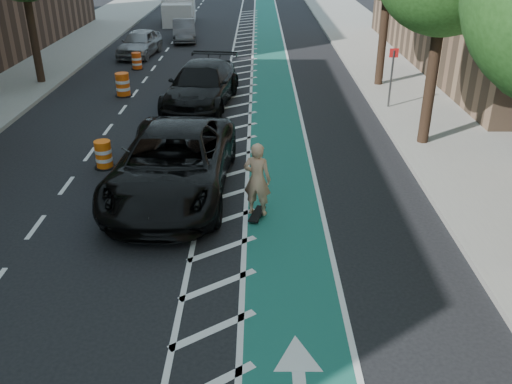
{
  "coord_description": "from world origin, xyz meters",
  "views": [
    {
      "loc": [
        2.31,
        -9.25,
        6.7
      ],
      "look_at": [
        2.27,
        2.16,
        1.1
      ],
      "focal_mm": 38.0,
      "sensor_mm": 36.0,
      "label": 1
    }
  ],
  "objects_px": {
    "skateboarder": "(257,179)",
    "barrel_a": "(104,155)",
    "suv_far": "(202,85)",
    "suv_near": "(173,163)"
  },
  "relations": [
    {
      "from": "skateboarder",
      "to": "suv_far",
      "type": "height_order",
      "value": "skateboarder"
    },
    {
      "from": "skateboarder",
      "to": "suv_near",
      "type": "xyz_separation_m",
      "value": [
        -2.3,
        1.4,
        -0.17
      ]
    },
    {
      "from": "skateboarder",
      "to": "suv_near",
      "type": "distance_m",
      "value": 2.7
    },
    {
      "from": "skateboarder",
      "to": "barrel_a",
      "type": "xyz_separation_m",
      "value": [
        -4.72,
        3.19,
        -0.67
      ]
    },
    {
      "from": "skateboarder",
      "to": "suv_near",
      "type": "relative_size",
      "value": 0.29
    },
    {
      "from": "suv_far",
      "to": "barrel_a",
      "type": "relative_size",
      "value": 6.84
    },
    {
      "from": "skateboarder",
      "to": "suv_near",
      "type": "height_order",
      "value": "skateboarder"
    },
    {
      "from": "suv_near",
      "to": "suv_far",
      "type": "bearing_deg",
      "value": 92.44
    },
    {
      "from": "suv_near",
      "to": "suv_far",
      "type": "distance_m",
      "value": 8.25
    },
    {
      "from": "skateboarder",
      "to": "barrel_a",
      "type": "relative_size",
      "value": 2.21
    }
  ]
}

